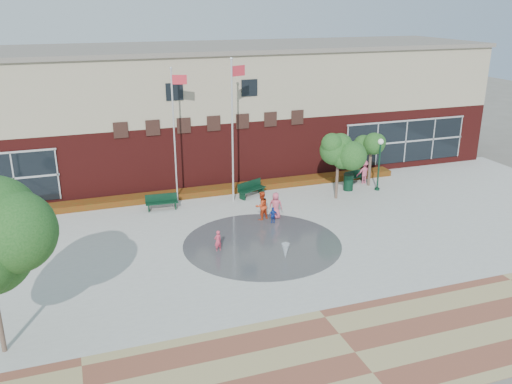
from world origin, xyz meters
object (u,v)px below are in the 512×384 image
object	(u,v)px
flagpole_right	(233,124)
bench_left	(162,205)
child_splash	(218,241)
flagpole_left	(175,130)
trash_can	(348,182)

from	to	relation	value
flagpole_right	bench_left	bearing A→B (deg)	159.59
child_splash	flagpole_left	bearing A→B (deg)	-106.87
flagpole_right	bench_left	world-z (taller)	flagpole_right
flagpole_left	flagpole_right	distance (m)	3.60
flagpole_left	trash_can	bearing A→B (deg)	9.66
trash_can	flagpole_right	bearing A→B (deg)	175.81
flagpole_left	child_splash	distance (m)	8.93
trash_can	child_splash	world-z (taller)	trash_can
bench_left	child_splash	distance (m)	7.03
trash_can	child_splash	bearing A→B (deg)	-150.00
flagpole_right	child_splash	size ratio (longest dim) A/B	7.87
flagpole_right	trash_can	xyz separation A→B (m)	(7.96, -0.58, -4.48)
flagpole_right	trash_can	bearing A→B (deg)	-25.62
bench_left	trash_can	world-z (taller)	trash_can
flagpole_left	child_splash	bearing A→B (deg)	-69.14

